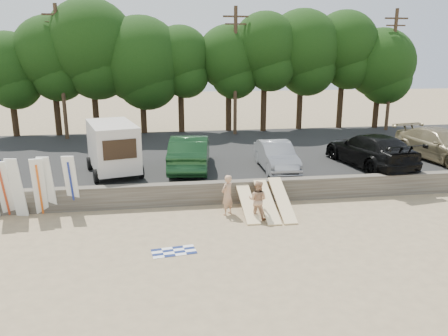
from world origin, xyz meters
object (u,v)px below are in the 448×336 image
at_px(car_4, 442,145).
at_px(beachgoer_b, 258,200).
at_px(box_trailer, 113,146).
at_px(car_1, 190,152).
at_px(cooler, 284,204).
at_px(car_3, 370,150).
at_px(car_2, 276,156).
at_px(beachgoer_a, 227,195).

bearing_deg(car_4, beachgoer_b, -165.42).
xyz_separation_m(box_trailer, car_1, (3.83, 0.35, -0.54)).
distance_m(box_trailer, car_4, 17.91).
height_order(box_trailer, cooler, box_trailer).
xyz_separation_m(car_1, beachgoer_b, (2.32, -5.63, -0.79)).
height_order(car_3, car_4, car_3).
distance_m(box_trailer, cooler, 8.88).
relative_size(box_trailer, car_2, 1.00).
relative_size(car_3, car_4, 1.01).
bearing_deg(car_2, car_4, 4.32).
distance_m(car_1, cooler, 6.04).
relative_size(beachgoer_b, cooler, 4.24).
relative_size(car_3, cooler, 15.95).
bearing_deg(car_3, car_1, -13.24).
distance_m(car_2, beachgoer_a, 5.34).
relative_size(beachgoer_a, beachgoer_b, 1.07).
bearing_deg(car_3, car_2, -8.63).
distance_m(car_1, beachgoer_b, 6.15).
bearing_deg(beachgoer_a, beachgoer_b, 110.26).
height_order(car_1, beachgoer_a, car_1).
relative_size(box_trailer, beachgoer_a, 2.55).
relative_size(car_1, beachgoer_a, 3.15).
height_order(box_trailer, car_3, box_trailer).
bearing_deg(car_1, beachgoer_a, 110.89).
height_order(car_1, car_3, car_1).
bearing_deg(cooler, car_1, 119.42).
distance_m(car_2, car_4, 9.69).
bearing_deg(box_trailer, beachgoer_b, -55.31).
bearing_deg(car_3, beachgoer_a, 18.22).
bearing_deg(car_2, beachgoer_a, -126.36).
xyz_separation_m(car_2, cooler, (-0.63, -3.72, -1.27)).
height_order(car_1, car_2, car_1).
relative_size(car_1, beachgoer_b, 3.37).
height_order(car_1, cooler, car_1).
height_order(car_4, beachgoer_a, car_4).
bearing_deg(cooler, car_2, 69.91).
distance_m(car_4, beachgoer_a, 13.77).
bearing_deg(car_2, beachgoer_b, -112.02).
xyz_separation_m(box_trailer, car_2, (8.23, -0.43, -0.71)).
distance_m(box_trailer, beachgoer_b, 8.23).
height_order(beachgoer_a, cooler, beachgoer_a).
height_order(car_2, car_3, car_3).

